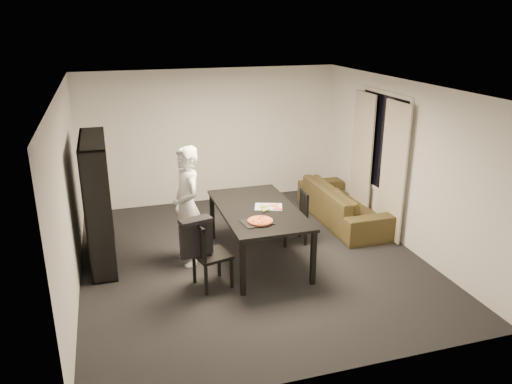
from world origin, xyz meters
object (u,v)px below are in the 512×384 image
object	(u,v)px
person	(187,206)
sofa	(343,204)
chair_left	(206,250)
pepperoni_pizza	(260,221)
bookshelf	(98,202)
dining_table	(258,213)
chair_right	(298,213)
baking_tray	(257,222)

from	to	relation	value
person	sofa	xyz separation A→B (m)	(2.93, 0.79, -0.56)
chair_left	pepperoni_pizza	bearing A→B (deg)	-99.20
sofa	person	bearing A→B (deg)	104.99
pepperoni_pizza	bookshelf	bearing A→B (deg)	150.95
bookshelf	sofa	distance (m)	4.23
pepperoni_pizza	dining_table	bearing A→B (deg)	76.11
chair_right	baking_tray	distance (m)	1.40
pepperoni_pizza	baking_tray	bearing A→B (deg)	168.18
bookshelf	pepperoni_pizza	size ratio (longest dim) A/B	5.43
baking_tray	chair_right	bearing A→B (deg)	43.71
pepperoni_pizza	person	bearing A→B (deg)	139.60
bookshelf	baking_tray	world-z (taller)	bookshelf
sofa	bookshelf	bearing A→B (deg)	94.94
chair_right	person	size ratio (longest dim) A/B	0.48
dining_table	baking_tray	world-z (taller)	baking_tray
dining_table	chair_left	distance (m)	1.11
chair_right	pepperoni_pizza	xyz separation A→B (m)	(-0.94, -0.95, 0.36)
bookshelf	person	size ratio (longest dim) A/B	1.06
baking_tray	sofa	bearing A→B (deg)	36.03
chair_left	chair_right	bearing A→B (deg)	-73.20
person	sofa	distance (m)	3.09
chair_right	pepperoni_pizza	world-z (taller)	pepperoni_pizza
chair_left	sofa	distance (m)	3.26
chair_right	sofa	xyz separation A→B (m)	(1.11, 0.59, -0.16)
bookshelf	dining_table	xyz separation A→B (m)	(2.25, -0.64, -0.19)
person	sofa	size ratio (longest dim) A/B	0.79
chair_left	person	size ratio (longest dim) A/B	0.54
bookshelf	pepperoni_pizza	distance (m)	2.42
dining_table	baking_tray	xyz separation A→B (m)	(-0.18, -0.52, 0.08)
person	pepperoni_pizza	distance (m)	1.16
bookshelf	pepperoni_pizza	world-z (taller)	bookshelf
dining_table	chair_left	bearing A→B (deg)	-146.93
chair_right	baking_tray	size ratio (longest dim) A/B	2.16
baking_tray	chair_left	bearing A→B (deg)	-174.53
dining_table	pepperoni_pizza	xyz separation A→B (m)	(-0.13, -0.53, 0.10)
baking_tray	sofa	distance (m)	2.64
person	chair_left	bearing A→B (deg)	-3.15
chair_right	sofa	distance (m)	1.27
chair_left	sofa	world-z (taller)	chair_left
sofa	dining_table	bearing A→B (deg)	117.55
chair_left	sofa	size ratio (longest dim) A/B	0.42
bookshelf	chair_left	size ratio (longest dim) A/B	1.98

